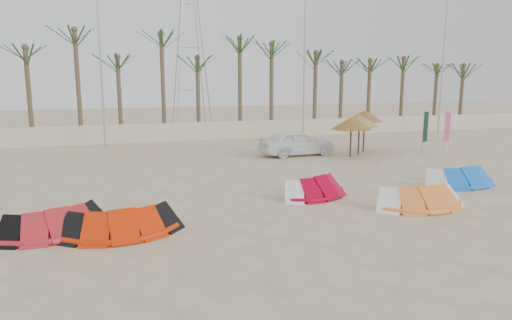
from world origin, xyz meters
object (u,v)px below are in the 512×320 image
object	(u,v)px
kite_orange	(417,194)
parasol_left	(351,123)
kite_red_right	(314,184)
kite_red_mid	(121,219)
car	(296,143)
kite_blue	(456,174)
kite_red_left	(57,219)
parasol_right	(365,116)
parasol_mid	(359,120)

from	to	relation	value
kite_orange	parasol_left	distance (m)	10.30
kite_red_right	kite_orange	distance (m)	3.85
kite_red_mid	car	xyz separation A→B (m)	(10.15, 11.11, 0.34)
kite_orange	kite_red_mid	bearing A→B (deg)	179.08
kite_orange	kite_blue	xyz separation A→B (m)	(3.81, 2.44, 0.00)
kite_orange	car	distance (m)	11.28
kite_red_left	kite_orange	bearing A→B (deg)	-3.45
kite_red_mid	kite_orange	bearing A→B (deg)	-0.92
kite_red_left	kite_orange	xyz separation A→B (m)	(12.05, -0.73, 0.00)
kite_red_right	parasol_right	world-z (taller)	parasol_right
kite_orange	car	bearing A→B (deg)	90.38
kite_blue	car	world-z (taller)	car
kite_red_right	kite_orange	xyz separation A→B (m)	(2.91, -2.51, 0.00)
parasol_mid	parasol_right	size ratio (longest dim) A/B	0.94
kite_red_right	parasol_mid	xyz separation A→B (m)	(6.38, 7.73, 1.64)
kite_red_mid	kite_red_right	bearing A→B (deg)	17.81
parasol_left	car	size ratio (longest dim) A/B	0.52
kite_red_left	car	world-z (taller)	car
kite_red_right	parasol_left	world-z (taller)	parasol_left
kite_orange	parasol_left	bearing A→B (deg)	74.62
parasol_mid	parasol_right	bearing A→B (deg)	48.12
kite_red_mid	kite_red_left	bearing A→B (deg)	162.91
car	parasol_right	bearing A→B (deg)	-92.79
parasol_right	car	distance (m)	4.74
kite_red_left	kite_red_right	world-z (taller)	same
kite_orange	car	xyz separation A→B (m)	(-0.07, 11.27, 0.34)
kite_red_left	parasol_left	distance (m)	17.40
car	kite_red_mid	bearing A→B (deg)	134.08
kite_orange	kite_blue	distance (m)	4.52
kite_orange	car	world-z (taller)	car
kite_red_left	parasol_left	world-z (taller)	parasol_left
kite_red_right	parasol_left	bearing A→B (deg)	52.47
kite_red_left	kite_red_mid	world-z (taller)	same
parasol_left	car	world-z (taller)	parasol_left
parasol_left	parasol_right	size ratio (longest dim) A/B	0.90
kite_orange	parasol_mid	xyz separation A→B (m)	(3.47, 10.25, 1.64)
kite_red_right	kite_orange	world-z (taller)	same
kite_red_right	parasol_mid	size ratio (longest dim) A/B	1.47
kite_red_left	parasol_right	xyz separation A→B (m)	(16.49, 10.60, 1.81)
kite_red_left	parasol_mid	distance (m)	18.28
kite_red_left	car	size ratio (longest dim) A/B	0.80
parasol_left	kite_red_left	bearing A→B (deg)	-148.34
kite_red_right	kite_orange	bearing A→B (deg)	-40.76
parasol_mid	kite_orange	bearing A→B (deg)	-108.70
kite_orange	kite_red_right	bearing A→B (deg)	139.24
kite_red_left	kite_blue	world-z (taller)	same
kite_blue	parasol_mid	xyz separation A→B (m)	(-0.35, 7.81, 1.64)
car	kite_red_right	bearing A→B (deg)	158.54
kite_blue	parasol_mid	size ratio (longest dim) A/B	1.56
kite_red_mid	parasol_mid	size ratio (longest dim) A/B	1.48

